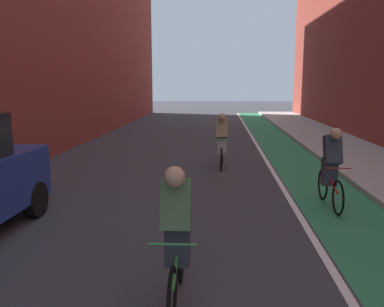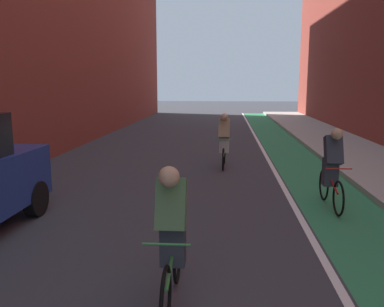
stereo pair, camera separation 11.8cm
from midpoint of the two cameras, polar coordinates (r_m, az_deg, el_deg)
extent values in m
plane|color=#38383D|center=(11.43, -0.84, -2.46)|extent=(90.36, 90.36, 0.00)
cube|color=#2D8451|center=(13.54, 14.76, -0.83)|extent=(1.60, 41.07, 0.00)
cube|color=white|center=(13.41, 10.97, -0.78)|extent=(0.12, 41.07, 0.00)
cube|color=#A8A59E|center=(14.08, 23.60, -0.65)|extent=(2.79, 41.07, 0.14)
cylinder|color=black|center=(8.06, -20.90, -6.01)|extent=(0.22, 0.66, 0.66)
torus|color=black|center=(4.23, -2.90, -20.07)|extent=(0.05, 0.68, 0.68)
torus|color=black|center=(5.16, -1.43, -14.25)|extent=(0.05, 0.68, 0.68)
cylinder|color=#338C3F|center=(4.59, -2.10, -14.42)|extent=(0.05, 0.96, 0.33)
cylinder|color=#338C3F|center=(4.73, -1.86, -12.62)|extent=(0.04, 0.12, 0.55)
cylinder|color=#338C3F|center=(4.05, -2.83, -12.76)|extent=(0.48, 0.03, 0.02)
cube|color=#333842|center=(4.63, -1.97, -12.20)|extent=(0.28, 0.24, 0.56)
cube|color=#4C7247|center=(4.35, -2.19, -7.21)|extent=(0.32, 0.40, 0.60)
sphere|color=tan|center=(4.11, -2.46, -3.32)|extent=(0.22, 0.22, 0.22)
torus|color=black|center=(8.03, 20.46, -6.00)|extent=(0.05, 0.67, 0.67)
torus|color=black|center=(9.01, 18.56, -4.19)|extent=(0.05, 0.67, 0.67)
cylinder|color=red|center=(8.47, 19.54, -3.61)|extent=(0.06, 0.96, 0.33)
cylinder|color=red|center=(8.62, 19.24, -2.81)|extent=(0.04, 0.12, 0.55)
cylinder|color=red|center=(7.98, 20.54, -2.04)|extent=(0.48, 0.03, 0.02)
cube|color=#333842|center=(8.53, 19.41, -2.46)|extent=(0.28, 0.25, 0.56)
cube|color=#333842|center=(8.33, 19.83, 0.44)|extent=(0.33, 0.40, 0.60)
sphere|color=tan|center=(8.13, 20.27, 2.62)|extent=(0.22, 0.22, 0.22)
torus|color=black|center=(11.42, 4.74, -0.84)|extent=(0.06, 0.65, 0.65)
torus|color=black|center=(12.45, 4.92, 0.06)|extent=(0.06, 0.65, 0.65)
cylinder|color=#338C3F|center=(11.89, 4.85, 0.67)|extent=(0.07, 0.96, 0.33)
cylinder|color=#338C3F|center=(12.06, 4.89, 1.19)|extent=(0.04, 0.12, 0.55)
cylinder|color=#338C3F|center=(11.40, 4.80, 1.95)|extent=(0.48, 0.04, 0.02)
cube|color=beige|center=(11.97, 4.88, 1.46)|extent=(0.29, 0.25, 0.56)
cube|color=tan|center=(11.79, 4.89, 3.58)|extent=(0.33, 0.41, 0.60)
sphere|color=tan|center=(11.60, 4.89, 5.17)|extent=(0.22, 0.22, 0.22)
camera|label=1|loc=(0.06, -89.57, 0.08)|focal=37.57mm
camera|label=2|loc=(0.06, 90.43, -0.08)|focal=37.57mm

